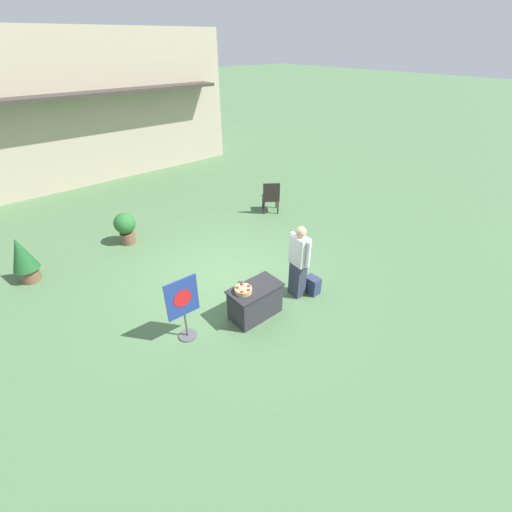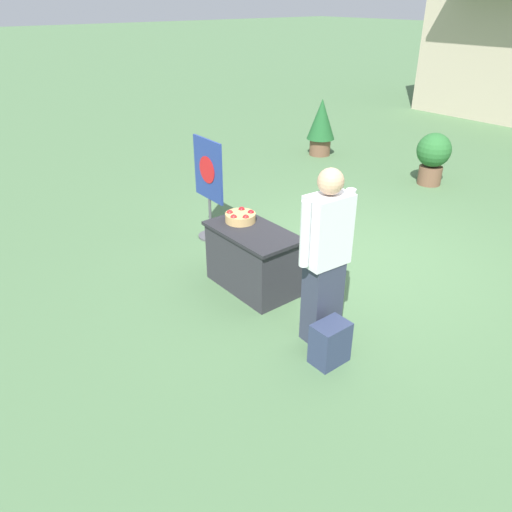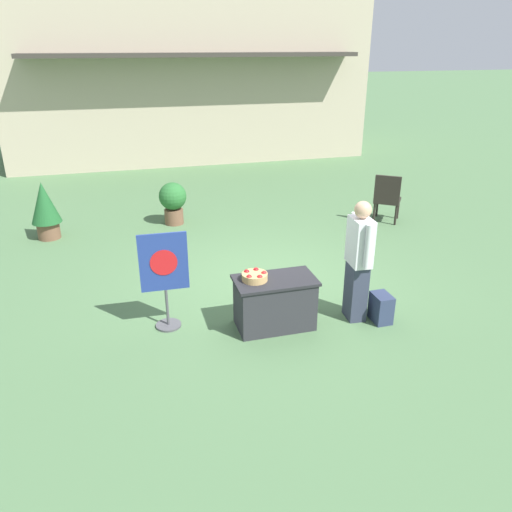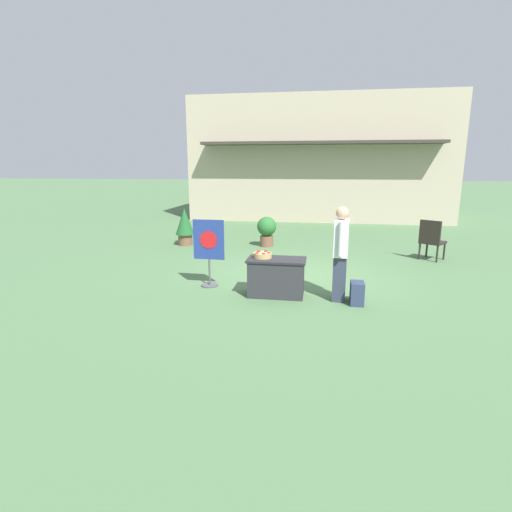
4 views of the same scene
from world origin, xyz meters
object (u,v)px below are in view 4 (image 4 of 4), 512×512
at_px(apple_basket, 263,255).
at_px(backpack, 357,293).
at_px(potted_plant_far_right, 185,225).
at_px(potted_plant_near_right, 267,229).
at_px(poster_board, 209,249).
at_px(patio_chair, 431,238).
at_px(display_table, 276,277).
at_px(person_visitor, 341,253).

relative_size(apple_basket, backpack, 0.84).
bearing_deg(potted_plant_far_right, apple_basket, -55.13).
bearing_deg(backpack, potted_plant_near_right, 114.93).
relative_size(backpack, poster_board, 0.30).
bearing_deg(potted_plant_far_right, poster_board, -64.70).
height_order(apple_basket, poster_board, poster_board).
distance_m(backpack, potted_plant_near_right, 5.57).
xyz_separation_m(poster_board, potted_plant_far_right, (-1.97, 4.16, -0.14)).
bearing_deg(patio_chair, potted_plant_far_right, 118.78).
bearing_deg(patio_chair, apple_basket, 167.88).
relative_size(poster_board, patio_chair, 1.30).
distance_m(display_table, backpack, 1.55).
bearing_deg(backpack, poster_board, 167.24).
height_order(display_table, potted_plant_far_right, potted_plant_far_right).
bearing_deg(apple_basket, patio_chair, 41.53).
bearing_deg(potted_plant_near_right, apple_basket, -83.31).
xyz_separation_m(display_table, backpack, (1.51, -0.28, -0.16)).
relative_size(apple_basket, potted_plant_far_right, 0.30).
bearing_deg(potted_plant_far_right, potted_plant_near_right, 4.72).
height_order(poster_board, potted_plant_near_right, poster_board).
xyz_separation_m(patio_chair, potted_plant_far_right, (-7.16, 0.95, 0.06)).
xyz_separation_m(patio_chair, potted_plant_near_right, (-4.57, 1.17, -0.06)).
distance_m(display_table, patio_chair, 5.20).
distance_m(apple_basket, potted_plant_far_right, 5.50).
distance_m(person_visitor, poster_board, 2.69).
height_order(patio_chair, potted_plant_far_right, potted_plant_far_right).
height_order(display_table, apple_basket, apple_basket).
height_order(apple_basket, backpack, apple_basket).
bearing_deg(display_table, backpack, -10.54).
xyz_separation_m(apple_basket, potted_plant_far_right, (-3.14, 4.51, -0.14)).
relative_size(display_table, backpack, 2.68).
distance_m(apple_basket, patio_chair, 5.37).
distance_m(display_table, person_visitor, 1.31).
bearing_deg(backpack, display_table, 169.46).
xyz_separation_m(poster_board, patio_chair, (5.19, 3.21, -0.20)).
height_order(apple_basket, potted_plant_far_right, potted_plant_far_right).
relative_size(backpack, potted_plant_near_right, 0.45).
bearing_deg(poster_board, apple_basket, 75.16).
relative_size(backpack, patio_chair, 0.39).
bearing_deg(display_table, person_visitor, -4.01).
height_order(backpack, patio_chair, patio_chair).
distance_m(display_table, potted_plant_near_right, 4.84).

